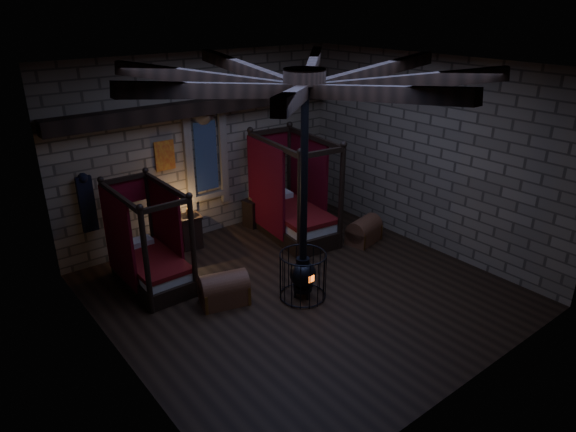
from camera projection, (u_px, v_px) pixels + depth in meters
room at (301, 95)px, 8.55m from camera, size 7.02×7.02×4.29m
bed_left at (150, 261)px, 10.03m from camera, size 1.02×1.92×2.00m
bed_right at (292, 212)px, 12.08m from camera, size 1.45×2.39×2.37m
trunk_left at (224, 290)px, 9.43m from camera, size 0.98×0.76×0.63m
trunk_right at (364, 231)px, 11.84m from camera, size 0.92×0.69×0.60m
nightstand_left at (190, 231)px, 11.54m from camera, size 0.56×0.54×0.94m
nightstand_right at (253, 213)px, 12.65m from camera, size 0.49×0.47×0.75m
stove at (303, 270)px, 9.51m from camera, size 0.88×0.88×4.05m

